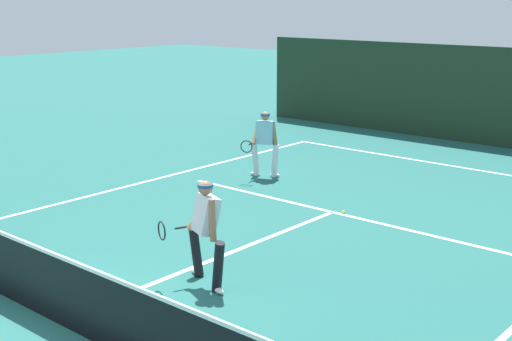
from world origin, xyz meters
The scene contains 9 objects.
ground_plane centered at (0.00, 0.00, 0.00)m, with size 80.00×80.00×0.00m, color #22615B.
court_line_baseline_far centered at (0.00, 11.67, 0.00)m, with size 9.34×0.10×0.01m, color white.
court_line_service centered at (0.00, 6.42, 0.00)m, with size 7.61×0.10×0.01m, color white.
court_line_centre centered at (0.00, 3.20, 0.00)m, with size 0.10×6.40×0.01m, color white.
tennis_net centered at (0.00, 0.00, 0.51)m, with size 10.24×0.09×1.08m.
player_near centered at (0.60, 2.22, 0.88)m, with size 1.15×0.82×1.60m.
player_far centered at (-2.90, 7.75, 0.86)m, with size 0.73×0.92×1.58m.
tennis_ball centered at (0.21, 6.49, 0.03)m, with size 0.07×0.07×0.07m, color #D1E033.
back_fence_windscreen centered at (0.00, 14.78, 1.42)m, with size 16.38×0.12×2.83m, color #1E3422.
Camera 1 is at (7.54, -4.69, 4.18)m, focal length 48.90 mm.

